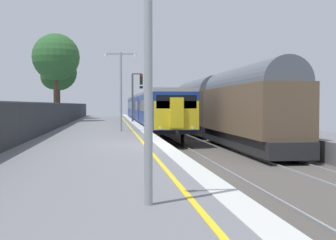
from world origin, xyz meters
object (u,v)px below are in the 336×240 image
Objects in this scene: platform_lamp_mid at (121,84)px; background_tree_left at (54,59)px; background_tree_right at (57,74)px; platform_lamp_near at (148,18)px; background_tree_centre at (55,59)px; signal_gantry at (135,91)px; commuter_train_at_platform at (149,108)px; freight_train_adjacent_track at (218,105)px.

platform_lamp_mid is 0.52× the size of background_tree_left.
background_tree_left reaches higher than platform_lamp_mid.
platform_lamp_mid is 31.03m from background_tree_right.
background_tree_right is at bearing 98.32° from platform_lamp_near.
background_tree_centre is (-6.02, 37.21, 3.08)m from platform_lamp_near.
background_tree_centre is at bearing 168.71° from signal_gantry.
platform_lamp_mid is at bearing -76.26° from background_tree_right.
commuter_train_at_platform is 17.92m from platform_lamp_mid.
background_tree_right is (-9.10, 14.55, 2.65)m from signal_gantry.
background_tree_left is (-6.98, 24.22, 3.92)m from platform_lamp_mid.
signal_gantry is at bearing 83.55° from platform_lamp_mid.
freight_train_adjacent_track is 8.47m from platform_lamp_mid.
background_tree_right is (-0.36, 5.80, -1.25)m from background_tree_left.
platform_lamp_near is 37.82m from background_tree_centre.
background_tree_right is (-14.56, 25.79, 3.96)m from freight_train_adjacent_track.
platform_lamp_near reaches higher than platform_lamp_mid.
platform_lamp_near is 0.64× the size of background_tree_right.
background_tree_centre is 1.07× the size of background_tree_right.
background_tree_centre is at bearing -176.77° from commuter_train_at_platform.
background_tree_centre reaches higher than platform_lamp_mid.
background_tree_centre reaches higher than background_tree_right.
signal_gantry is 17.36m from background_tree_right.
platform_lamp_mid is (-1.75, -15.48, -0.02)m from signal_gantry.
commuter_train_at_platform is 16.90m from background_tree_right.
background_tree_centre is 13.07m from background_tree_right.
commuter_train_at_platform is 8.03× the size of platform_lamp_mid.
platform_lamp_near is 0.55× the size of background_tree_left.
signal_gantry reaches higher than freight_train_adjacent_track.
background_tree_right is at bearing 119.45° from freight_train_adjacent_track.
signal_gantry is 0.50× the size of background_tree_left.
background_tree_centre is at bearing -84.16° from background_tree_right.
commuter_train_at_platform is at bearing 106.74° from freight_train_adjacent_track.
commuter_train_at_platform is 4.86× the size of background_tree_right.
platform_lamp_near is at bearing -92.81° from signal_gantry.
signal_gantry is 0.96× the size of platform_lamp_mid.
freight_train_adjacent_track is at bearing -44.03° from background_tree_centre.
background_tree_left is 5.95m from background_tree_right.
background_tree_right is at bearing 95.84° from background_tree_centre.
background_tree_centre reaches higher than commuter_train_at_platform.
freight_train_adjacent_track is 5.58× the size of platform_lamp_mid.
platform_lamp_mid is (-7.22, -4.24, 1.29)m from freight_train_adjacent_track.
signal_gantry is at bearing 115.93° from freight_train_adjacent_track.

